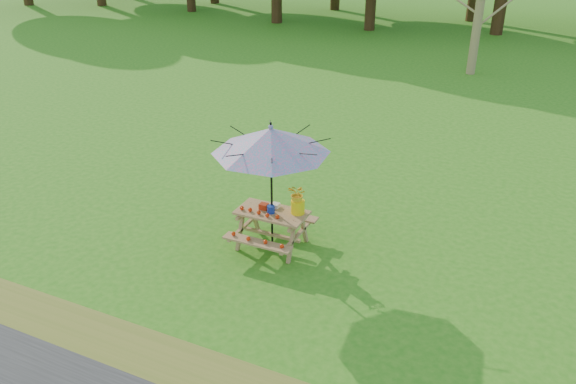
% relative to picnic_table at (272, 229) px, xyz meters
% --- Properties ---
extents(ground, '(120.00, 120.00, 0.00)m').
position_rel_picnic_table_xyz_m(ground, '(-4.78, -0.50, -0.33)').
color(ground, '#297416').
rests_on(ground, ground).
extents(picnic_table, '(1.20, 1.32, 0.67)m').
position_rel_picnic_table_xyz_m(picnic_table, '(0.00, 0.00, 0.00)').
color(picnic_table, '#966443').
rests_on(picnic_table, ground).
extents(patio_umbrella, '(2.42, 2.42, 2.25)m').
position_rel_picnic_table_xyz_m(patio_umbrella, '(0.00, 0.00, 1.62)').
color(patio_umbrella, black).
rests_on(patio_umbrella, ground).
extents(produce_bins, '(0.31, 0.34, 0.13)m').
position_rel_picnic_table_xyz_m(produce_bins, '(-0.06, 0.03, 0.40)').
color(produce_bins, '#A8270D').
rests_on(produce_bins, picnic_table).
extents(tomatoes_row, '(0.77, 0.13, 0.07)m').
position_rel_picnic_table_xyz_m(tomatoes_row, '(-0.15, -0.18, 0.38)').
color(tomatoes_row, red).
rests_on(tomatoes_row, picnic_table).
extents(flower_bucket, '(0.38, 0.35, 0.52)m').
position_rel_picnic_table_xyz_m(flower_bucket, '(0.42, 0.14, 0.62)').
color(flower_bucket, yellow).
rests_on(flower_bucket, picnic_table).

